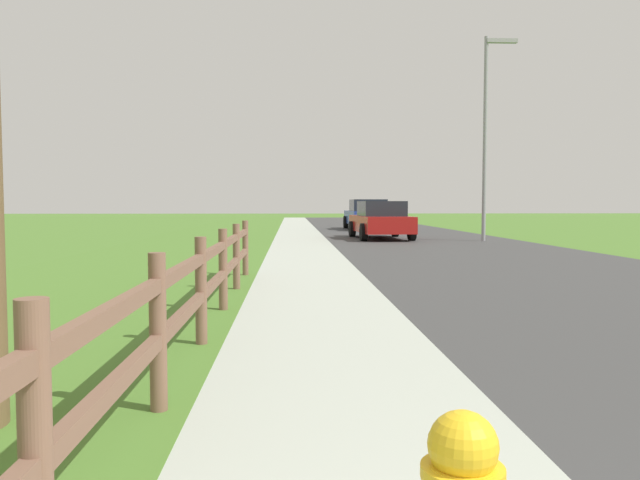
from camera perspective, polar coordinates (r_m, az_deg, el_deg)
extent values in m
plane|color=#4B772B|center=(24.91, 0.40, 0.30)|extent=(120.00, 120.00, 0.00)
cube|color=#3D3D3D|center=(27.31, 7.53, 0.55)|extent=(7.00, 66.00, 0.01)
cube|color=#ADB5A7|center=(26.92, -6.22, 0.52)|extent=(6.00, 66.00, 0.01)
cube|color=#4B772B|center=(27.06, -9.39, 0.52)|extent=(5.00, 66.00, 0.00)
cylinder|color=yellow|center=(1.84, 13.11, -20.27)|extent=(0.23, 0.23, 0.03)
sphere|color=yellow|center=(1.81, 13.14, -18.14)|extent=(0.20, 0.20, 0.20)
cube|color=gold|center=(1.79, 13.17, -16.25)|extent=(0.04, 0.04, 0.04)
cylinder|color=brown|center=(2.36, -24.91, -17.36)|extent=(0.11, 0.11, 1.03)
cylinder|color=brown|center=(4.10, -14.82, -8.32)|extent=(0.11, 0.11, 1.03)
cylinder|color=brown|center=(5.92, -10.99, -4.67)|extent=(0.11, 0.11, 1.03)
cylinder|color=brown|center=(7.78, -9.00, -2.73)|extent=(0.11, 0.11, 1.03)
cylinder|color=brown|center=(9.64, -7.77, -1.55)|extent=(0.11, 0.11, 1.03)
cylinder|color=brown|center=(11.52, -6.95, -0.74)|extent=(0.11, 0.11, 1.03)
cube|color=brown|center=(5.93, -10.99, -5.16)|extent=(0.07, 11.30, 0.09)
cube|color=brown|center=(5.89, -11.03, -1.70)|extent=(0.07, 11.30, 0.09)
cube|color=maroon|center=(23.58, 5.63, 1.51)|extent=(1.98, 4.54, 0.61)
cube|color=#1E232B|center=(23.39, 5.73, 2.92)|extent=(1.65, 2.11, 0.56)
cylinder|color=black|center=(22.43, 8.53, 0.75)|extent=(0.25, 0.65, 0.64)
cylinder|color=black|center=(22.07, 4.07, 0.73)|extent=(0.25, 0.65, 0.64)
cylinder|color=black|center=(25.12, 7.00, 1.04)|extent=(0.25, 0.65, 0.64)
cylinder|color=black|center=(24.80, 3.01, 1.03)|extent=(0.25, 0.65, 0.64)
cube|color=navy|center=(32.08, 4.40, 2.11)|extent=(2.00, 4.83, 0.68)
cube|color=#1E232B|center=(31.84, 4.46, 3.24)|extent=(1.73, 2.25, 0.59)
cylinder|color=black|center=(30.77, 6.56, 1.50)|extent=(0.23, 0.68, 0.68)
cylinder|color=black|center=(30.49, 2.99, 1.50)|extent=(0.23, 0.68, 0.68)
cylinder|color=black|center=(33.71, 5.67, 1.66)|extent=(0.23, 0.68, 0.68)
cylinder|color=black|center=(33.45, 2.41, 1.66)|extent=(0.23, 0.68, 0.68)
cylinder|color=gray|center=(22.95, 15.07, 8.99)|extent=(0.14, 0.14, 7.25)
cube|color=#999999|center=(23.72, 16.53, 17.32)|extent=(1.10, 0.20, 0.14)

